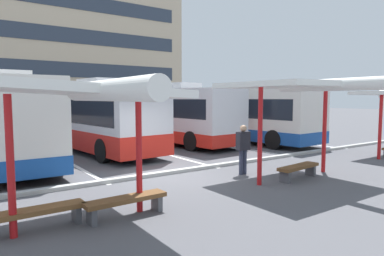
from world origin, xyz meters
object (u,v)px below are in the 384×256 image
Objects in this scene: coach_bus_3 at (166,115)px; bench_1 at (35,214)px; bench_3 at (298,169)px; bench_2 at (126,202)px; waiting_shelter_1 at (84,94)px; waiting_shelter_2 at (304,87)px; coach_bus_1 at (5,119)px; waiting_passenger_0 at (243,146)px; coach_bus_4 at (235,114)px; coach_bus_2 at (90,118)px.

coach_bus_3 is 5.83× the size of bench_1.
bench_1 is 1.03× the size of bench_3.
bench_2 is at bearing -124.33° from coach_bus_3.
waiting_shelter_1 is 2.54m from bench_2.
waiting_shelter_2 is at bearing 1.04° from waiting_shelter_1.
coach_bus_1 is 10.24m from waiting_passenger_0.
coach_bus_4 is at bearing 36.61° from waiting_shelter_1.
waiting_passenger_0 is at bearing 16.58° from waiting_shelter_1.
waiting_passenger_0 is (-1.00, 1.54, 0.65)m from bench_3.
coach_bus_2 reaches higher than coach_bus_3.
coach_bus_4 is (12.60, -0.69, -0.10)m from coach_bus_1.
bench_3 is (6.98, 0.24, -2.37)m from waiting_shelter_1.
bench_3 is 1.95m from waiting_passenger_0.
coach_bus_2 is 11.02m from waiting_shelter_1.
bench_3 is (-5.28, -8.87, -1.28)m from coach_bus_4.
waiting_shelter_2 is 2.88× the size of bench_3.
coach_bus_4 reaches higher than coach_bus_3.
bench_2 is (-2.62, -10.26, -1.28)m from coach_bus_2.
coach_bus_1 reaches higher than bench_3.
coach_bus_2 is 2.04× the size of waiting_shelter_2.
coach_bus_2 is (3.86, 0.58, -0.11)m from coach_bus_1.
coach_bus_1 is 2.40× the size of waiting_shelter_1.
waiting_shelter_1 reaches higher than bench_1.
waiting_passenger_0 reaches higher than bench_2.
waiting_shelter_2 is (-1.36, -10.88, 1.35)m from coach_bus_3.
coach_bus_3 is (8.68, 1.21, -0.10)m from coach_bus_1.
bench_1 is at bearing 178.77° from bench_3.
waiting_passenger_0 reaches higher than bench_1.
coach_bus_2 is 6.37× the size of waiting_passenger_0.
bench_1 is at bearing 177.98° from waiting_shelter_2.
coach_bus_2 is at bearing -172.52° from coach_bus_3.
waiting_shelter_2 reaches higher than bench_2.
waiting_shelter_2 is at bearing -58.78° from waiting_passenger_0.
coach_bus_1 reaches higher than coach_bus_3.
bench_2 is at bearing -104.34° from coach_bus_2.
coach_bus_3 is at bearing 55.67° from bench_2.
bench_3 is at bearing -1.23° from bench_1.
coach_bus_4 is 5.85× the size of bench_1.
bench_3 is (7.88, -0.17, -0.00)m from bench_1.
coach_bus_2 reaches higher than coach_bus_4.
bench_2 is at bearing -9.10° from bench_1.
coach_bus_3 reaches higher than bench_2.
waiting_shelter_1 is (-12.26, -9.11, 1.09)m from coach_bus_4.
waiting_shelter_1 reaches higher than waiting_passenger_0.
coach_bus_1 is 9.52m from bench_1.
waiting_shelter_1 reaches higher than bench_2.
coach_bus_2 is 0.98× the size of coach_bus_3.
coach_bus_3 is 2.10× the size of waiting_shelter_2.
bench_1 is at bearing 170.90° from bench_2.
coach_bus_4 is 2.26× the size of waiting_shelter_1.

